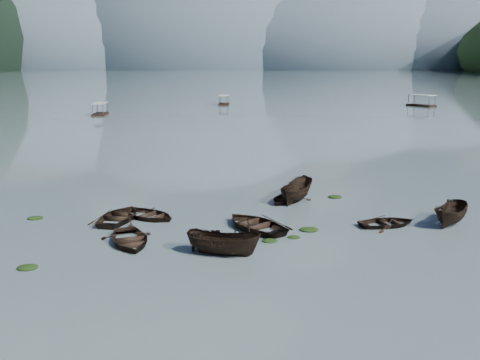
{
  "coord_description": "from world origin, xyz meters",
  "views": [
    {
      "loc": [
        -0.61,
        -26.13,
        10.45
      ],
      "look_at": [
        0.0,
        12.0,
        2.0
      ],
      "focal_mm": 40.0,
      "sensor_mm": 36.0,
      "label": 1
    }
  ],
  "objects_px": {
    "pontoon_left": "(100,115)",
    "rowboat_3": "(255,229)",
    "pontoon_centre": "(224,105)",
    "rowboat_0": "(130,244)"
  },
  "relations": [
    {
      "from": "pontoon_left",
      "to": "rowboat_3",
      "type": "bearing_deg",
      "value": -73.42
    },
    {
      "from": "pontoon_left",
      "to": "pontoon_centre",
      "type": "bearing_deg",
      "value": 42.55
    },
    {
      "from": "rowboat_0",
      "to": "rowboat_3",
      "type": "xyz_separation_m",
      "value": [
        7.52,
        2.82,
        0.0
      ]
    },
    {
      "from": "rowboat_0",
      "to": "pontoon_left",
      "type": "xyz_separation_m",
      "value": [
        -20.39,
        78.27,
        0.0
      ]
    },
    {
      "from": "rowboat_0",
      "to": "rowboat_3",
      "type": "height_order",
      "value": "rowboat_3"
    },
    {
      "from": "rowboat_0",
      "to": "pontoon_centre",
      "type": "distance_m",
      "value": 103.98
    },
    {
      "from": "rowboat_0",
      "to": "rowboat_3",
      "type": "distance_m",
      "value": 8.03
    },
    {
      "from": "pontoon_left",
      "to": "pontoon_centre",
      "type": "relative_size",
      "value": 1.02
    },
    {
      "from": "rowboat_3",
      "to": "pontoon_left",
      "type": "bearing_deg",
      "value": -106.09
    },
    {
      "from": "pontoon_left",
      "to": "pontoon_centre",
      "type": "distance_m",
      "value": 35.47
    }
  ]
}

